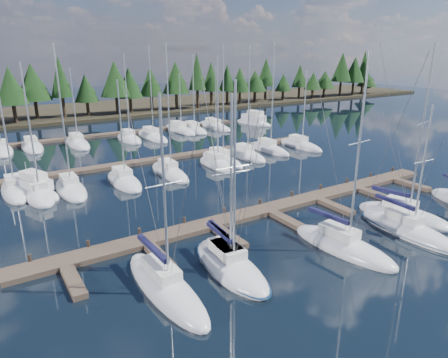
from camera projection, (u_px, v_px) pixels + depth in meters
ground at (203, 178)px, 46.83m from camera, size 260.00×260.00×0.00m
far_shore at (79, 111)px, 94.92m from camera, size 220.00×30.00×0.60m
main_dock at (271, 212)px, 36.61m from camera, size 44.00×6.13×0.90m
back_docks at (141, 144)px, 62.50m from camera, size 50.00×21.80×0.40m
front_sailboat_0 at (165, 287)px, 24.93m from camera, size 2.79×10.02×13.06m
front_sailboat_1 at (230, 266)px, 27.28m from camera, size 3.34×8.73×13.56m
front_sailboat_2 at (228, 264)px, 27.55m from camera, size 3.84×8.29×12.73m
front_sailboat_3 at (343, 246)px, 30.09m from camera, size 3.66×9.12×15.16m
front_sailboat_4 at (407, 230)px, 32.73m from camera, size 3.08×9.44×11.35m
front_sailboat_5 at (403, 215)px, 35.53m from camera, size 4.93×8.74×15.71m
back_sailboat_rows at (153, 150)px, 58.96m from camera, size 42.21×33.31×16.14m
motor_yacht_left at (33, 190)px, 41.63m from camera, size 5.64×8.51×4.04m
motor_yacht_right at (254, 122)px, 80.51m from camera, size 4.59×9.29×4.45m
tree_line at (76, 84)px, 83.78m from camera, size 185.62×11.51×13.56m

